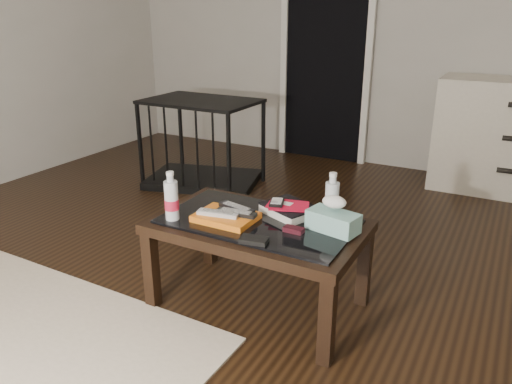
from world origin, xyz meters
TOP-DOWN VIEW (x-y plane):
  - ground at (0.00, 0.00)m, footprint 5.00×5.00m
  - doorway at (-0.40, 2.47)m, footprint 0.90×0.08m
  - coffee_table at (0.29, -0.18)m, footprint 1.00×0.60m
  - pet_crate at (-1.00, 1.24)m, footprint 1.03×0.82m
  - magazines at (0.16, -0.25)m, footprint 0.28×0.21m
  - remote_silver at (0.13, -0.28)m, footprint 0.21×0.09m
  - remote_black_front at (0.20, -0.23)m, footprint 0.20×0.07m
  - remote_black_back at (0.17, -0.18)m, footprint 0.21×0.09m
  - textbook at (0.39, -0.04)m, footprint 0.31×0.28m
  - dvd_mailers at (0.38, -0.04)m, footprint 0.21×0.17m
  - ipod at (0.33, -0.06)m, footprint 0.09×0.12m
  - flip_phone at (0.50, -0.22)m, footprint 0.09×0.05m
  - wallet at (0.39, -0.40)m, footprint 0.13×0.09m
  - water_bottle_left at (-0.07, -0.36)m, footprint 0.08×0.08m
  - water_bottle_right at (0.60, -0.01)m, footprint 0.07×0.07m
  - tissue_box at (0.65, -0.12)m, footprint 0.25×0.16m

SIDE VIEW (x-z plane):
  - ground at x=0.00m, z-range 0.00..0.00m
  - pet_crate at x=-1.00m, z-range -0.12..0.59m
  - coffee_table at x=0.29m, z-range 0.17..0.63m
  - wallet at x=0.39m, z-range 0.46..0.48m
  - flip_phone at x=0.50m, z-range 0.46..0.48m
  - magazines at x=0.16m, z-range 0.46..0.49m
  - textbook at x=0.39m, z-range 0.46..0.51m
  - remote_silver at x=0.13m, z-range 0.49..0.51m
  - remote_black_front at x=0.20m, z-range 0.49..0.51m
  - remote_black_back at x=0.17m, z-range 0.49..0.51m
  - tissue_box at x=0.65m, z-range 0.46..0.55m
  - dvd_mailers at x=0.38m, z-range 0.51..0.51m
  - ipod at x=0.33m, z-range 0.51..0.53m
  - water_bottle_left at x=-0.07m, z-range 0.46..0.70m
  - water_bottle_right at x=0.60m, z-range 0.46..0.70m
  - doorway at x=-0.40m, z-range -0.01..2.06m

